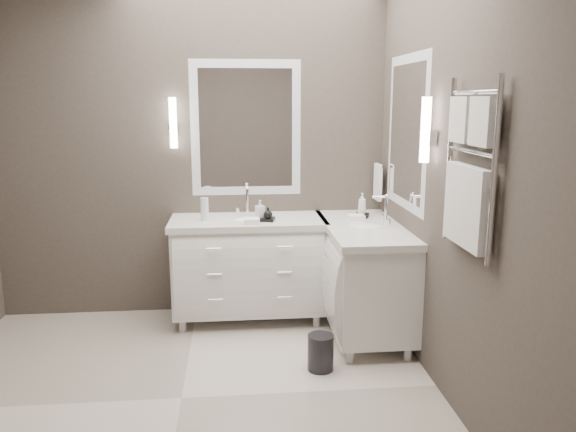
{
  "coord_description": "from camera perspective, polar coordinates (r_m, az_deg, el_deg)",
  "views": [
    {
      "loc": [
        0.35,
        -3.17,
        1.79
      ],
      "look_at": [
        0.72,
        0.7,
        0.97
      ],
      "focal_mm": 35.0,
      "sensor_mm": 36.0,
      "label": 1
    }
  ],
  "objects": [
    {
      "name": "floor",
      "position": [
        3.66,
        -10.76,
        -17.77
      ],
      "size": [
        3.2,
        3.0,
        0.01
      ],
      "primitive_type": "cube",
      "color": "beige",
      "rests_on": "ground"
    },
    {
      "name": "wall_back",
      "position": [
        4.71,
        -9.78,
        6.31
      ],
      "size": [
        3.2,
        0.01,
        2.7
      ],
      "primitive_type": "cube",
      "color": "#433B36",
      "rests_on": "floor"
    },
    {
      "name": "wall_front",
      "position": [
        1.75,
        -16.79,
        -3.15
      ],
      "size": [
        3.2,
        0.01,
        2.7
      ],
      "primitive_type": "cube",
      "color": "#433B36",
      "rests_on": "floor"
    },
    {
      "name": "wall_right",
      "position": [
        3.44,
        16.05,
        4.04
      ],
      "size": [
        0.01,
        3.0,
        2.7
      ],
      "primitive_type": "cube",
      "color": "#433B36",
      "rests_on": "floor"
    },
    {
      "name": "vanity_back",
      "position": [
        4.58,
        -4.02,
        -4.73
      ],
      "size": [
        1.24,
        0.59,
        0.97
      ],
      "color": "white",
      "rests_on": "floor"
    },
    {
      "name": "vanity_right",
      "position": [
        4.38,
        7.68,
        -5.59
      ],
      "size": [
        0.59,
        1.24,
        0.97
      ],
      "color": "white",
      "rests_on": "floor"
    },
    {
      "name": "mirror_back",
      "position": [
        4.66,
        -4.3,
        8.86
      ],
      "size": [
        0.9,
        0.02,
        1.1
      ],
      "color": "white",
      "rests_on": "wall_back"
    },
    {
      "name": "mirror_right",
      "position": [
        4.16,
        11.96,
        8.29
      ],
      "size": [
        0.02,
        0.9,
        1.1
      ],
      "color": "white",
      "rests_on": "wall_right"
    },
    {
      "name": "sconce_back",
      "position": [
        4.62,
        -11.59,
        9.16
      ],
      "size": [
        0.06,
        0.06,
        0.4
      ],
      "color": "white",
      "rests_on": "wall_back"
    },
    {
      "name": "sconce_right",
      "position": [
        3.59,
        13.79,
        8.37
      ],
      "size": [
        0.06,
        0.06,
        0.4
      ],
      "color": "white",
      "rests_on": "wall_right"
    },
    {
      "name": "towel_bar_corner",
      "position": [
        4.73,
        9.12,
        3.5
      ],
      "size": [
        0.03,
        0.22,
        0.3
      ],
      "color": "white",
      "rests_on": "wall_right"
    },
    {
      "name": "towel_ladder",
      "position": [
        3.04,
        17.87,
        3.78
      ],
      "size": [
        0.06,
        0.58,
        0.9
      ],
      "color": "white",
      "rests_on": "wall_right"
    },
    {
      "name": "waste_bin",
      "position": [
        3.87,
        3.33,
        -13.67
      ],
      "size": [
        0.22,
        0.22,
        0.25
      ],
      "primitive_type": "cylinder",
      "rotation": [
        0.0,
        0.0,
        0.31
      ],
      "color": "black",
      "rests_on": "floor"
    },
    {
      "name": "amenity_tray_back",
      "position": [
        4.41,
        -2.45,
        -0.32
      ],
      "size": [
        0.18,
        0.15,
        0.02
      ],
      "primitive_type": "cube",
      "rotation": [
        0.0,
        0.0,
        -0.22
      ],
      "color": "black",
      "rests_on": "vanity_back"
    },
    {
      "name": "amenity_tray_right",
      "position": [
        4.59,
        7.5,
        0.07
      ],
      "size": [
        0.15,
        0.17,
        0.02
      ],
      "primitive_type": "cube",
      "rotation": [
        0.0,
        0.0,
        -0.34
      ],
      "color": "black",
      "rests_on": "vanity_right"
    },
    {
      "name": "water_bottle",
      "position": [
        4.44,
        -8.47,
        0.69
      ],
      "size": [
        0.08,
        0.08,
        0.18
      ],
      "primitive_type": "cylinder",
      "rotation": [
        0.0,
        0.0,
        -0.29
      ],
      "color": "silver",
      "rests_on": "vanity_back"
    },
    {
      "name": "soap_bottle_a",
      "position": [
        4.41,
        -2.87,
        0.75
      ],
      "size": [
        0.08,
        0.08,
        0.14
      ],
      "primitive_type": "imported",
      "rotation": [
        0.0,
        0.0,
        0.36
      ],
      "color": "white",
      "rests_on": "amenity_tray_back"
    },
    {
      "name": "soap_bottle_b",
      "position": [
        4.37,
        -2.05,
        0.33
      ],
      "size": [
        0.07,
        0.07,
        0.09
      ],
      "primitive_type": "imported",
      "rotation": [
        0.0,
        0.0,
        -0.05
      ],
      "color": "black",
      "rests_on": "amenity_tray_back"
    },
    {
      "name": "soap_bottle_c",
      "position": [
        4.57,
        7.53,
        1.26
      ],
      "size": [
        0.07,
        0.07,
        0.17
      ],
      "primitive_type": "imported",
      "rotation": [
        0.0,
        0.0,
        0.07
      ],
      "color": "white",
      "rests_on": "amenity_tray_right"
    }
  ]
}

